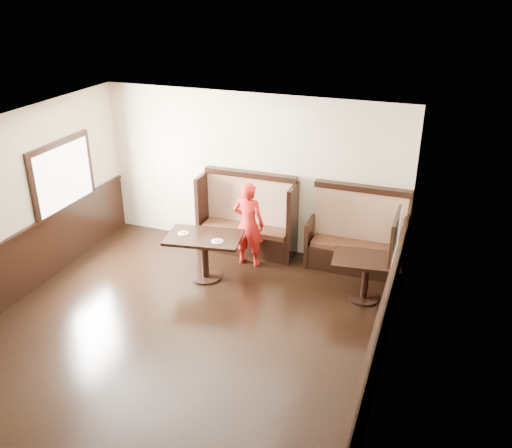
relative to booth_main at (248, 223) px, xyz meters
The scene contains 9 objects.
ground 3.34m from the booth_main, 90.00° to the right, with size 7.00×7.00×0.00m, color black.
room_shell 3.03m from the booth_main, 95.65° to the right, with size 7.00×7.00×7.00m.
booth_main is the anchor object (origin of this frame).
booth_neighbor 1.95m from the booth_main, ahead, with size 1.65×0.72×1.45m.
table_main 1.22m from the booth_main, 104.39° to the right, with size 1.30×0.93×0.76m.
table_neighbor 2.44m from the booth_main, 22.14° to the right, with size 1.08×0.78×0.70m.
child 0.57m from the booth_main, 68.03° to the right, with size 0.55×0.36×1.50m, color #B21813.
pizza_plate_left 1.39m from the booth_main, 118.58° to the right, with size 0.17×0.17×0.03m.
pizza_plate_right 1.30m from the booth_main, 91.08° to the right, with size 0.19×0.19×0.03m.
Camera 1 is at (3.15, -4.88, 4.57)m, focal length 38.00 mm.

